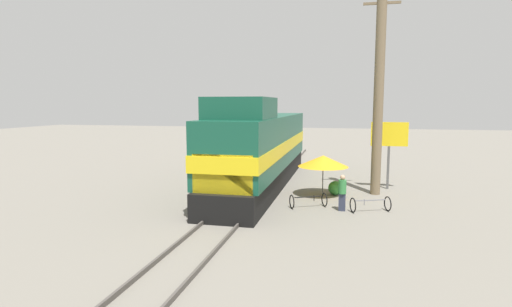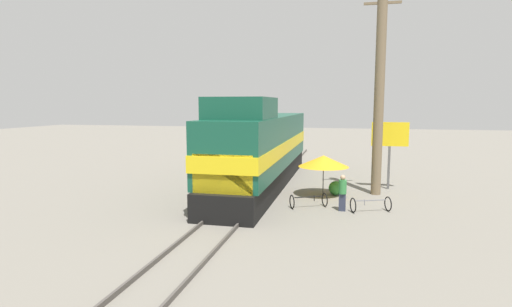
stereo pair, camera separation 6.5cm
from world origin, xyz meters
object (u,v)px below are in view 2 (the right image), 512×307
at_px(vendor_umbrella, 324,161).
at_px(billboard_sign, 390,139).
at_px(utility_pole, 379,87).
at_px(locomotive, 262,149).
at_px(bicycle_spare, 309,201).
at_px(person_bystander, 342,192).
at_px(bicycle, 371,204).

relative_size(vendor_umbrella, billboard_sign, 0.69).
bearing_deg(billboard_sign, utility_pole, -116.51).
xyz_separation_m(locomotive, bicycle_spare, (3.07, -4.19, -1.83)).
bearing_deg(locomotive, vendor_umbrella, -25.20).
distance_m(locomotive, bicycle_spare, 5.50).
xyz_separation_m(billboard_sign, person_bystander, (-2.42, -5.27, -1.92)).
height_order(billboard_sign, bicycle, billboard_sign).
relative_size(utility_pole, vendor_umbrella, 4.31).
xyz_separation_m(person_bystander, bicycle_spare, (-1.50, 0.23, -0.54)).
relative_size(billboard_sign, bicycle_spare, 2.13).
xyz_separation_m(person_bystander, bicycle, (1.21, 0.09, -0.53)).
height_order(locomotive, billboard_sign, locomotive).
xyz_separation_m(utility_pole, person_bystander, (-1.66, -3.75, -4.65)).
distance_m(locomotive, vendor_umbrella, 3.96).
bearing_deg(bicycle, locomotive, -148.34).
bearing_deg(utility_pole, locomotive, 173.95).
height_order(utility_pole, bicycle, utility_pole).
bearing_deg(vendor_umbrella, billboard_sign, 36.60).
relative_size(locomotive, utility_pole, 1.49).
distance_m(billboard_sign, bicycle_spare, 6.84).
height_order(locomotive, bicycle_spare, locomotive).
xyz_separation_m(locomotive, billboard_sign, (6.98, 0.86, 0.62)).
xyz_separation_m(utility_pole, vendor_umbrella, (-2.66, -1.02, -3.71)).
relative_size(utility_pole, person_bystander, 6.82).
bearing_deg(bicycle_spare, billboard_sign, -64.29).
xyz_separation_m(billboard_sign, bicycle, (-1.21, -5.18, -2.44)).
relative_size(vendor_umbrella, bicycle, 1.42).
bearing_deg(utility_pole, person_bystander, -113.84).
bearing_deg(utility_pole, vendor_umbrella, -159.07).
distance_m(billboard_sign, bicycle, 5.85).
bearing_deg(utility_pole, bicycle, -96.99).
bearing_deg(billboard_sign, vendor_umbrella, -143.40).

